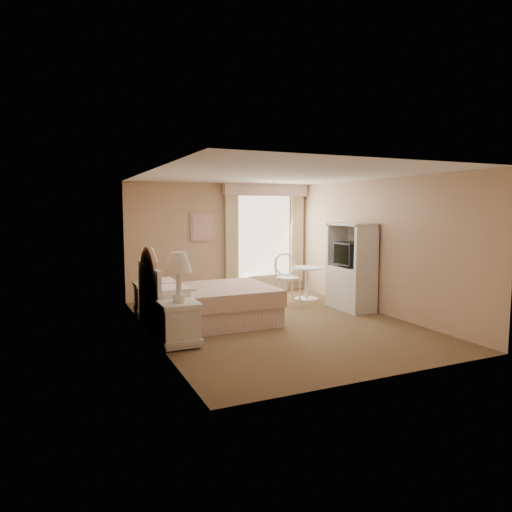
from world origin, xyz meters
name	(u,v)px	position (x,y,z in m)	size (l,w,h in m)	color
room	(277,250)	(0.00, 0.00, 1.25)	(4.21, 5.51, 2.51)	brown
window	(266,235)	(1.05, 2.65, 1.34)	(2.05, 0.22, 2.51)	white
framed_art	(202,227)	(-0.45, 2.71, 1.55)	(0.52, 0.04, 0.62)	tan
bed	(205,303)	(-1.12, 0.48, 0.35)	(2.11, 1.63, 1.44)	tan
nightstand_near	(179,312)	(-1.84, -0.59, 0.50)	(0.55, 0.55, 1.32)	white
nightstand_far	(148,289)	(-1.84, 1.64, 0.46)	(0.50, 0.50, 1.21)	white
round_table	(307,278)	(1.51, 1.55, 0.47)	(0.66, 0.66, 0.70)	silver
cafe_chair	(287,274)	(0.99, 1.51, 0.59)	(0.52, 0.52, 1.02)	silver
armoire	(351,274)	(1.81, 0.40, 0.70)	(0.50, 1.01, 1.68)	white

